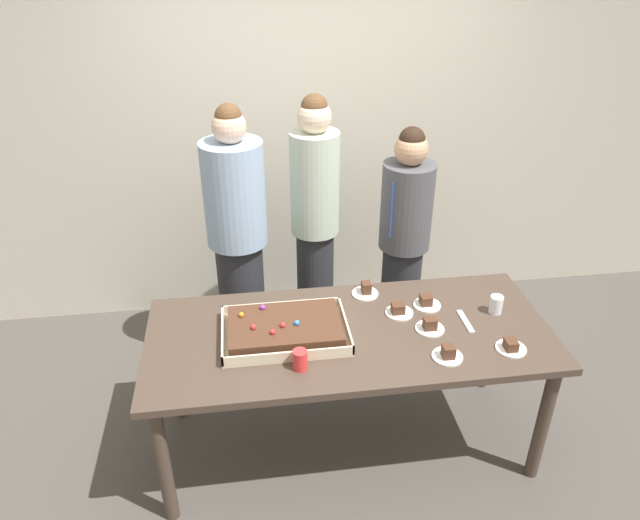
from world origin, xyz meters
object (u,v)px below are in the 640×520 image
(plated_slice_far_right, at_px, (399,311))
(cake_server_utensil, at_px, (465,321))
(drink_cup_nearest, at_px, (496,304))
(person_striped_tie_right, at_px, (315,225))
(plated_slice_near_left, at_px, (511,347))
(person_serving_front, at_px, (238,242))
(plated_slice_center_back, at_px, (366,291))
(party_table, at_px, (349,345))
(plated_slice_far_left, at_px, (426,303))
(sheet_cake, at_px, (285,329))
(person_green_shirt_behind, at_px, (404,244))
(plated_slice_center_front, at_px, (430,326))
(plated_slice_near_right, at_px, (448,354))
(drink_cup_middle, at_px, (300,360))

(plated_slice_far_right, distance_m, cake_server_utensil, 0.35)
(drink_cup_nearest, distance_m, person_striped_tie_right, 1.24)
(plated_slice_near_left, bearing_deg, person_serving_front, 139.90)
(plated_slice_center_back, relative_size, person_striped_tie_right, 0.08)
(plated_slice_far_right, relative_size, person_striped_tie_right, 0.08)
(cake_server_utensil, height_order, person_serving_front, person_serving_front)
(party_table, height_order, plated_slice_far_left, plated_slice_far_left)
(sheet_cake, xyz_separation_m, person_green_shirt_behind, (0.83, 0.79, 0.00))
(person_serving_front, distance_m, person_striped_tie_right, 0.51)
(plated_slice_far_left, relative_size, plated_slice_center_front, 1.00)
(cake_server_utensil, bearing_deg, plated_slice_near_right, -124.64)
(plated_slice_near_left, xyz_separation_m, drink_cup_nearest, (0.05, 0.32, 0.03))
(plated_slice_near_left, xyz_separation_m, plated_slice_near_right, (-0.33, -0.02, 0.00))
(sheet_cake, relative_size, plated_slice_near_right, 4.23)
(plated_slice_center_front, height_order, person_green_shirt_behind, person_green_shirt_behind)
(drink_cup_middle, distance_m, person_striped_tie_right, 1.23)
(drink_cup_middle, distance_m, person_green_shirt_behind, 1.31)
(plated_slice_center_back, xyz_separation_m, cake_server_utensil, (0.47, -0.33, -0.02))
(plated_slice_center_front, bearing_deg, person_green_shirt_behind, 84.12)
(plated_slice_far_left, distance_m, plated_slice_center_back, 0.35)
(plated_slice_center_front, xyz_separation_m, person_striped_tie_right, (-0.46, 1.00, 0.12))
(cake_server_utensil, relative_size, person_green_shirt_behind, 0.13)
(person_serving_front, height_order, person_green_shirt_behind, person_serving_front)
(plated_slice_center_front, height_order, drink_cup_middle, drink_cup_middle)
(drink_cup_nearest, height_order, person_serving_front, person_serving_front)
(plated_slice_center_front, distance_m, person_serving_front, 1.30)
(sheet_cake, height_order, plated_slice_center_front, sheet_cake)
(plated_slice_near_right, distance_m, plated_slice_far_right, 0.42)
(drink_cup_middle, bearing_deg, plated_slice_far_left, 29.62)
(drink_cup_nearest, bearing_deg, plated_slice_near_right, -138.45)
(plated_slice_far_left, distance_m, drink_cup_nearest, 0.37)
(plated_slice_center_back, bearing_deg, plated_slice_near_left, -44.46)
(plated_slice_near_left, bearing_deg, plated_slice_center_front, 147.99)
(party_table, distance_m, sheet_cake, 0.35)
(person_green_shirt_behind, xyz_separation_m, person_striped_tie_right, (-0.55, 0.15, 0.10))
(party_table, distance_m, cake_server_utensil, 0.63)
(drink_cup_nearest, bearing_deg, party_table, -175.53)
(party_table, relative_size, person_serving_front, 1.18)
(sheet_cake, relative_size, plated_slice_far_left, 4.23)
(plated_slice_far_right, bearing_deg, person_green_shirt_behind, 72.99)
(party_table, bearing_deg, plated_slice_center_front, -5.64)
(plated_slice_far_right, xyz_separation_m, plated_slice_center_front, (0.12, -0.16, 0.00))
(person_striped_tie_right, bearing_deg, plated_slice_near_left, 50.08)
(party_table, distance_m, drink_cup_nearest, 0.82)
(sheet_cake, distance_m, drink_cup_middle, 0.27)
(plated_slice_near_right, bearing_deg, plated_slice_center_front, 94.37)
(party_table, height_order, plated_slice_far_right, plated_slice_far_right)
(party_table, height_order, person_striped_tie_right, person_striped_tie_right)
(plated_slice_far_right, distance_m, drink_cup_middle, 0.68)
(party_table, bearing_deg, plated_slice_center_back, 65.38)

